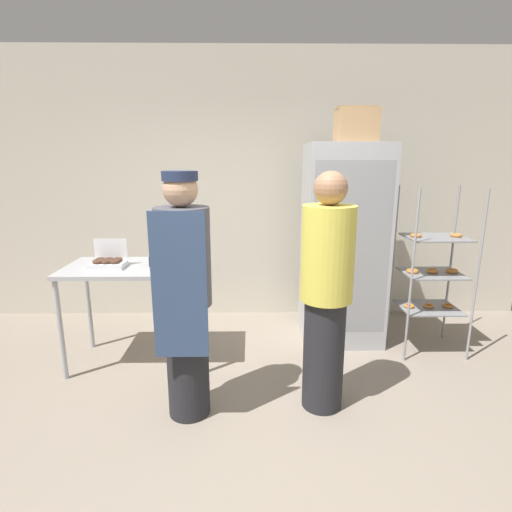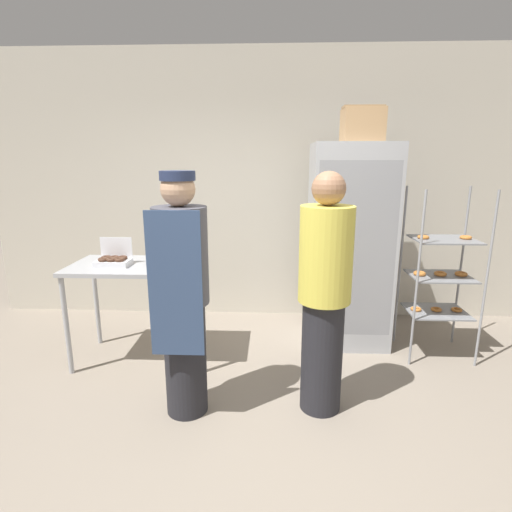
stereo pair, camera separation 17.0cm
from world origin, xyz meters
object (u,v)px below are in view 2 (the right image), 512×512
person_baker (182,294)px  baking_rack (440,276)px  donut_box (113,260)px  blender_pitcher (160,250)px  refrigerator (349,246)px  person_customer (324,295)px  cardboard_storage_box (362,125)px

person_baker → baking_rack: bearing=24.7°
donut_box → blender_pitcher: 0.42m
refrigerator → person_customer: size_ratio=1.13×
person_baker → person_customer: bearing=4.7°
blender_pitcher → baking_rack: bearing=5.1°
donut_box → blender_pitcher: size_ratio=1.00×
baking_rack → person_baker: size_ratio=0.90×
donut_box → cardboard_storage_box: 2.55m
blender_pitcher → cardboard_storage_box: cardboard_storage_box is taller
blender_pitcher → cardboard_storage_box: 2.16m
person_customer → person_baker: bearing=-175.3°
person_customer → cardboard_storage_box: bearing=68.9°
blender_pitcher → person_customer: 1.55m
person_baker → person_customer: size_ratio=1.00×
baking_rack → person_baker: bearing=-155.3°
person_baker → person_customer: same height
donut_box → person_customer: person_customer is taller
cardboard_storage_box → person_customer: 1.73m
baking_rack → cardboard_storage_box: bearing=165.7°
refrigerator → blender_pitcher: (-1.77, -0.51, 0.06)m
baking_rack → person_baker: 2.43m
person_customer → baking_rack: bearing=37.8°
blender_pitcher → person_customer: (1.38, -0.70, -0.15)m
blender_pitcher → cardboard_storage_box: bearing=13.2°
cardboard_storage_box → person_customer: (-0.43, -1.12, -1.25)m
baking_rack → person_customer: 1.52m
refrigerator → person_baker: 1.90m
donut_box → person_baker: 1.08m
donut_box → cardboard_storage_box: bearing=11.9°
refrigerator → person_baker: (-1.40, -1.29, -0.08)m
refrigerator → donut_box: (-2.18, -0.55, -0.03)m
refrigerator → cardboard_storage_box: cardboard_storage_box is taller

